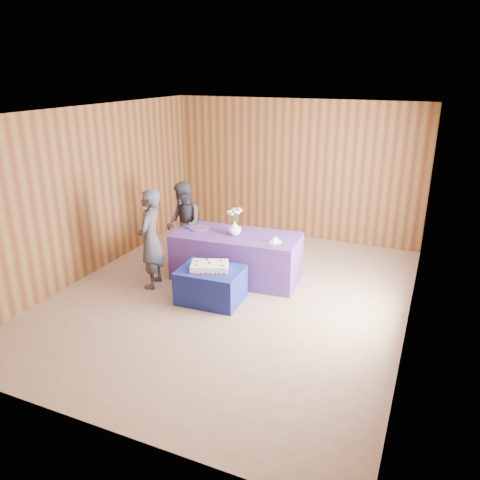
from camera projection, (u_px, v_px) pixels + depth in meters
The scene contains 13 objects.
ground at pixel (232, 296), 7.05m from camera, with size 6.00×6.00×0.00m, color gray.
room_shell at pixel (231, 179), 6.43m from camera, with size 5.04×6.04×2.72m.
cake_table at pixel (211, 285), 6.84m from camera, with size 0.90×0.70×0.50m, color navy.
serving_table at pixel (236, 256), 7.55m from camera, with size 2.00×0.90×0.75m, color #5B3187.
sheet_cake at pixel (210, 266), 6.74m from camera, with size 0.64×0.54×0.13m.
vase at pixel (235, 228), 7.37m from camera, with size 0.21×0.21×0.22m, color white.
flower_spray at pixel (234, 212), 7.28m from camera, with size 0.25×0.25×0.19m.
platter at pixel (199, 228), 7.68m from camera, with size 0.33×0.33×0.02m, color #6E4993.
plate at pixel (275, 242), 7.09m from camera, with size 0.20×0.20×0.01m, color white.
cake_slice at pixel (275, 239), 7.07m from camera, with size 0.10×0.09×0.09m.
knife at pixel (273, 246), 6.91m from camera, with size 0.26×0.02×0.00m, color #BDBCC1.
guest_left at pixel (151, 239), 7.14m from camera, with size 0.57×0.37×1.56m, color #363640.
guest_right at pixel (184, 224), 7.99m from camera, with size 0.70×0.55×1.45m, color #33333D.
Camera 1 is at (2.63, -5.75, 3.24)m, focal length 35.00 mm.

